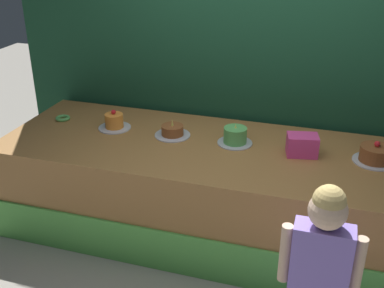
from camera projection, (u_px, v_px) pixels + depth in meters
The scene contains 10 objects.
ground_plane at pixel (210, 279), 3.52m from camera, with size 12.00×12.00×0.00m, color gray.
stage_platform at pixel (230, 193), 3.87m from camera, with size 3.73×1.23×0.79m.
curtain_backdrop at pixel (253, 43), 4.02m from camera, with size 4.44×0.08×2.94m, color #19472D.
child_figure at pixel (322, 252), 2.60m from camera, with size 0.46×0.21×1.18m.
pink_box at pixel (302, 145), 3.58m from camera, with size 0.23×0.16×0.16m, color #E84393.
donut at pixel (63, 118), 4.25m from camera, with size 0.13×0.13×0.03m, color #59B259.
cake_far_left at pixel (114, 122), 4.06m from camera, with size 0.28×0.28×0.17m.
cake_left at pixel (172, 131), 3.92m from camera, with size 0.30×0.30×0.15m.
cake_center at pixel (235, 136), 3.77m from camera, with size 0.28×0.28×0.17m.
cake_right at pixel (375, 155), 3.49m from camera, with size 0.32×0.32×0.17m.
Camera 1 is at (0.69, -2.67, 2.41)m, focal length 44.32 mm.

